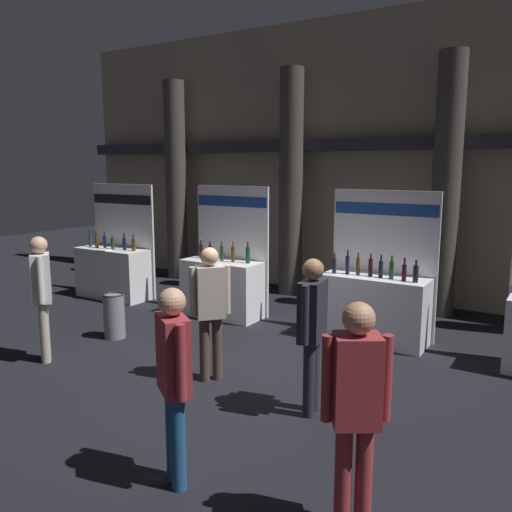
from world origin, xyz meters
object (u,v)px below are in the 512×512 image
Objects in this scene: exhibitor_booth_0 at (114,268)px; visitor_4 at (312,323)px; visitor_0 at (174,371)px; trash_bin at (114,316)px; exhibitor_booth_1 at (223,283)px; exhibitor_booth_2 at (375,303)px; visitor_1 at (356,399)px; visitor_2 at (210,303)px; visitor_5 at (42,288)px.

visitor_4 is (5.60, -2.47, 0.41)m from exhibitor_booth_0.
visitor_0 is at bearing -38.97° from exhibitor_booth_0.
trash_bin is 0.41× the size of visitor_4.
exhibitor_booth_1 reaches higher than exhibitor_booth_2.
exhibitor_booth_0 is 1.31× the size of visitor_1.
visitor_2 is 0.97× the size of visitor_5.
visitor_0 is 1.00× the size of visitor_4.
exhibitor_booth_0 is 7.79m from visitor_1.
exhibitor_booth_2 reaches higher than visitor_2.
exhibitor_booth_0 is 3.55m from visitor_5.
visitor_1 is 1.03× the size of visitor_2.
visitor_2 is 2.40m from visitor_5.
visitor_5 is at bearing -58.22° from exhibitor_booth_0.
visitor_4 is (0.24, -2.65, 0.41)m from exhibitor_booth_2.
exhibitor_booth_1 is 3.94m from visitor_4.
visitor_4 reaches higher than visitor_0.
visitor_5 is (-0.06, -1.19, 0.67)m from trash_bin.
visitor_4 is (0.38, 1.75, 0.01)m from visitor_0.
exhibitor_booth_2 is 3.98m from trash_bin.
exhibitor_booth_2 is at bearing 176.86° from visitor_4.
exhibitor_booth_0 is 1.35× the size of visitor_0.
visitor_2 is (-1.07, 1.90, -0.01)m from visitor_0.
visitor_4 reaches higher than trash_bin.
visitor_0 is at bearing 70.90° from visitor_2.
visitor_1 is 1.02× the size of visitor_4.
visitor_4 is 3.78m from visitor_5.
exhibitor_booth_1 is at bearing -138.96° from visitor_4.
visitor_2 is at bearing -125.82° from visitor_5.
exhibitor_booth_2 reaches higher than trash_bin.
visitor_2 is 0.99× the size of visitor_4.
visitor_5 is (-4.83, 0.99, -0.01)m from visitor_1.
visitor_1 is at bearing -135.82° from visitor_0.
exhibitor_booth_1 is 2.87m from visitor_2.
visitor_0 is at bearing -36.17° from trash_bin.
visitor_5 reaches higher than trash_bin.
exhibitor_booth_0 is at bearing -178.09° from exhibitor_booth_2.
visitor_1 is 1.01× the size of visitor_5.
visitor_1 is at bearing -72.38° from exhibitor_booth_2.
visitor_0 is (2.59, -4.30, 0.40)m from exhibitor_booth_1.
visitor_1 is at bearing -153.85° from visitor_5.
exhibitor_booth_0 is 2.63m from exhibitor_booth_1.
exhibitor_booth_0 is 0.99× the size of exhibitor_booth_1.
visitor_4 reaches higher than visitor_2.
exhibitor_booth_0 reaches higher than visitor_5.
visitor_1 is 1.86m from visitor_4.
visitor_1 is at bearing 98.21° from visitor_2.
visitor_0 is at bearing -162.25° from visitor_5.
exhibitor_booth_2 is at bearing -104.93° from visitor_1.
visitor_5 is at bearing -90.44° from visitor_4.
visitor_2 is at bearing -29.17° from exhibitor_booth_0.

